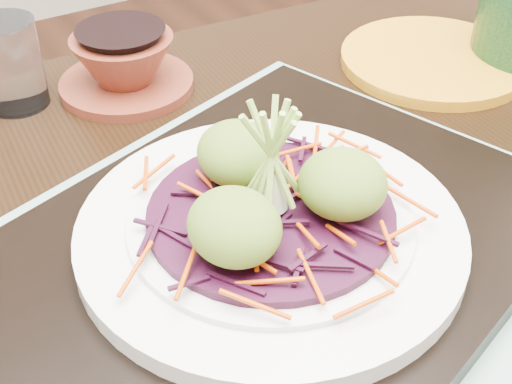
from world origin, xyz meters
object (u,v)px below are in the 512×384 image
terracotta_bowl_set (125,66)px  yellow_plate (433,60)px  dining_table (219,331)px  serving_tray (270,249)px  water_glass (10,64)px  white_plate (271,229)px

terracotta_bowl_set → yellow_plate: 0.33m
yellow_plate → dining_table: bearing=-158.3°
dining_table → serving_tray: (0.03, -0.03, 0.11)m
yellow_plate → water_glass: bearing=159.2°
serving_tray → terracotta_bowl_set: (0.01, 0.30, 0.01)m
terracotta_bowl_set → yellow_plate: size_ratio=0.82×
dining_table → yellow_plate: 0.39m
white_plate → yellow_plate: 0.36m
dining_table → water_glass: water_glass is taller
dining_table → terracotta_bowl_set: (0.04, 0.27, 0.12)m
water_glass → yellow_plate: water_glass is taller
white_plate → water_glass: size_ratio=3.18×
terracotta_bowl_set → white_plate: bearing=-92.7°
terracotta_bowl_set → dining_table: bearing=-99.1°
water_glass → dining_table: bearing=-78.1°
serving_tray → yellow_plate: serving_tray is taller
terracotta_bowl_set → yellow_plate: (0.31, -0.13, -0.02)m
white_plate → terracotta_bowl_set: 0.30m
serving_tray → terracotta_bowl_set: bearing=69.5°
water_glass → serving_tray: bearing=-74.5°
serving_tray → yellow_plate: 0.36m
dining_table → terracotta_bowl_set: terracotta_bowl_set is taller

